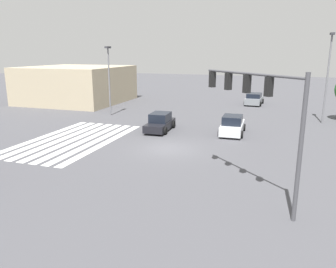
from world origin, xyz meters
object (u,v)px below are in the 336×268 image
(car_3, at_px, (160,123))
(street_light_pole_a, at_px, (109,74))
(car_5, at_px, (254,99))
(street_light_pole_b, at_px, (328,71))
(traffic_signal_mast, at_px, (258,101))
(car_1, at_px, (232,126))

(car_3, relative_size, street_light_pole_a, 0.59)
(car_5, height_order, street_light_pole_b, street_light_pole_b)
(traffic_signal_mast, xyz_separation_m, street_light_pole_b, (-19.38, 5.18, 0.43))
(car_5, bearing_deg, street_light_pole_b, -140.13)
(car_1, relative_size, street_light_pole_b, 0.51)
(car_3, relative_size, street_light_pole_b, 0.51)
(street_light_pole_b, bearing_deg, car_1, -47.39)
(car_5, bearing_deg, car_3, 162.62)
(car_1, xyz_separation_m, car_3, (0.79, -6.21, -0.01))
(car_1, xyz_separation_m, street_light_pole_a, (-4.34, -13.83, 3.72))
(street_light_pole_a, bearing_deg, traffic_signal_mast, 44.74)
(car_1, distance_m, car_5, 16.95)
(car_1, height_order, street_light_pole_a, street_light_pole_a)
(car_5, height_order, street_light_pole_a, street_light_pole_a)
(traffic_signal_mast, bearing_deg, street_light_pole_b, -59.96)
(street_light_pole_a, xyz_separation_m, street_light_pole_b, (-2.80, 21.60, 0.61))
(traffic_signal_mast, relative_size, street_light_pole_b, 0.71)
(traffic_signal_mast, bearing_deg, car_1, -33.04)
(car_3, distance_m, street_light_pole_a, 9.92)
(street_light_pole_a, bearing_deg, car_3, 56.06)
(car_3, xyz_separation_m, car_5, (-17.73, 6.79, 0.01))
(car_3, bearing_deg, car_5, 156.76)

